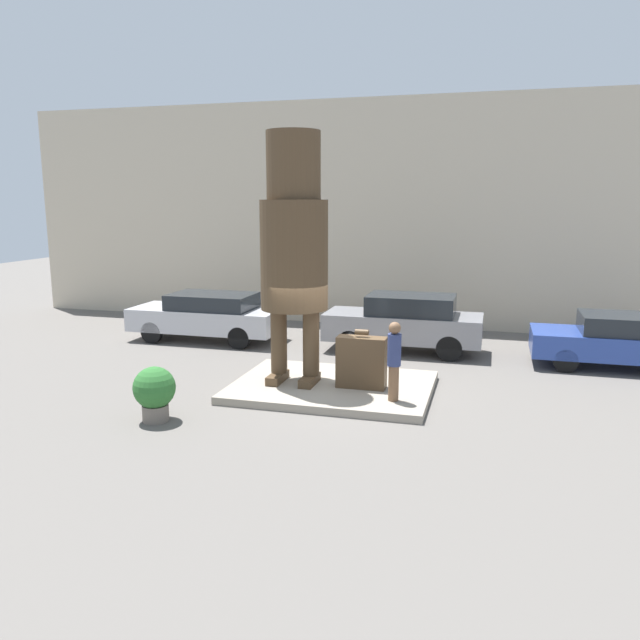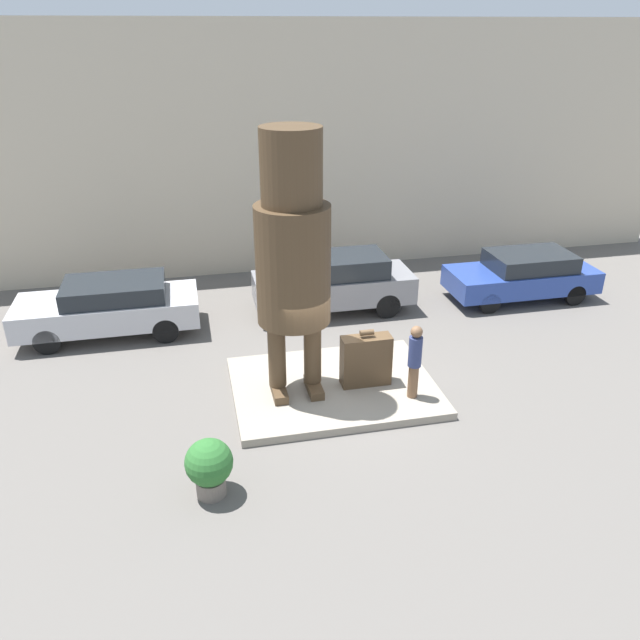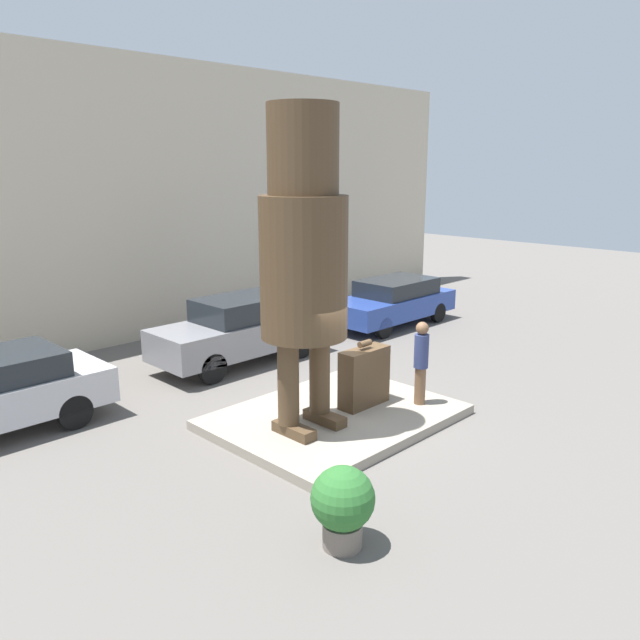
{
  "view_description": "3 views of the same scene",
  "coord_description": "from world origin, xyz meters",
  "px_view_note": "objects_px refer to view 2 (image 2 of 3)",
  "views": [
    {
      "loc": [
        3.47,
        -13.56,
        4.38
      ],
      "look_at": [
        -0.24,
        -0.22,
        1.72
      ],
      "focal_mm": 35.0,
      "sensor_mm": 36.0,
      "label": 1
    },
    {
      "loc": [
        -2.92,
        -11.84,
        7.58
      ],
      "look_at": [
        -0.36,
        -0.22,
        1.93
      ],
      "focal_mm": 35.0,
      "sensor_mm": 36.0,
      "label": 2
    },
    {
      "loc": [
        -8.29,
        -7.82,
        4.88
      ],
      "look_at": [
        -0.35,
        0.06,
        2.1
      ],
      "focal_mm": 35.0,
      "sensor_mm": 36.0,
      "label": 3
    }
  ],
  "objects_px": {
    "statue_figure": "(293,248)",
    "parked_car_grey": "(335,282)",
    "parked_car_blue": "(523,274)",
    "parked_car_silver": "(110,306)",
    "giant_suitcase": "(366,360)",
    "planter_pot": "(209,466)",
    "tourist": "(415,359)"
  },
  "relations": [
    {
      "from": "statue_figure",
      "to": "parked_car_grey",
      "type": "relative_size",
      "value": 1.26
    },
    {
      "from": "statue_figure",
      "to": "giant_suitcase",
      "type": "relative_size",
      "value": 4.22
    },
    {
      "from": "statue_figure",
      "to": "giant_suitcase",
      "type": "xyz_separation_m",
      "value": [
        1.6,
        -0.05,
        -2.74
      ]
    },
    {
      "from": "giant_suitcase",
      "to": "planter_pot",
      "type": "bearing_deg",
      "value": -142.58
    },
    {
      "from": "statue_figure",
      "to": "tourist",
      "type": "bearing_deg",
      "value": -18.22
    },
    {
      "from": "parked_car_grey",
      "to": "tourist",
      "type": "bearing_deg",
      "value": 95.41
    },
    {
      "from": "statue_figure",
      "to": "giant_suitcase",
      "type": "distance_m",
      "value": 3.17
    },
    {
      "from": "statue_figure",
      "to": "parked_car_silver",
      "type": "bearing_deg",
      "value": 135.32
    },
    {
      "from": "parked_car_grey",
      "to": "planter_pot",
      "type": "bearing_deg",
      "value": 60.87
    },
    {
      "from": "statue_figure",
      "to": "planter_pot",
      "type": "height_order",
      "value": "statue_figure"
    },
    {
      "from": "statue_figure",
      "to": "giant_suitcase",
      "type": "bearing_deg",
      "value": -1.95
    },
    {
      "from": "parked_car_silver",
      "to": "giant_suitcase",
      "type": "bearing_deg",
      "value": 143.97
    },
    {
      "from": "parked_car_grey",
      "to": "parked_car_blue",
      "type": "distance_m",
      "value": 5.77
    },
    {
      "from": "tourist",
      "to": "parked_car_silver",
      "type": "relative_size",
      "value": 0.36
    },
    {
      "from": "tourist",
      "to": "parked_car_blue",
      "type": "height_order",
      "value": "tourist"
    },
    {
      "from": "statue_figure",
      "to": "parked_car_grey",
      "type": "bearing_deg",
      "value": 65.67
    },
    {
      "from": "parked_car_silver",
      "to": "parked_car_blue",
      "type": "bearing_deg",
      "value": 179.3
    },
    {
      "from": "statue_figure",
      "to": "tourist",
      "type": "height_order",
      "value": "statue_figure"
    },
    {
      "from": "statue_figure",
      "to": "parked_car_blue",
      "type": "bearing_deg",
      "value": 27.66
    },
    {
      "from": "tourist",
      "to": "giant_suitcase",
      "type": "bearing_deg",
      "value": 138.57
    },
    {
      "from": "giant_suitcase",
      "to": "tourist",
      "type": "height_order",
      "value": "tourist"
    },
    {
      "from": "giant_suitcase",
      "to": "parked_car_silver",
      "type": "bearing_deg",
      "value": 143.97
    },
    {
      "from": "statue_figure",
      "to": "planter_pot",
      "type": "xyz_separation_m",
      "value": [
        -2.04,
        -2.84,
        -2.89
      ]
    },
    {
      "from": "giant_suitcase",
      "to": "parked_car_grey",
      "type": "distance_m",
      "value": 4.42
    },
    {
      "from": "planter_pot",
      "to": "tourist",
      "type": "bearing_deg",
      "value": 24.33
    },
    {
      "from": "tourist",
      "to": "parked_car_silver",
      "type": "distance_m",
      "value": 8.37
    },
    {
      "from": "parked_car_silver",
      "to": "planter_pot",
      "type": "xyz_separation_m",
      "value": [
        2.2,
        -7.04,
        -0.18
      ]
    },
    {
      "from": "giant_suitcase",
      "to": "parked_car_grey",
      "type": "relative_size",
      "value": 0.3
    },
    {
      "from": "parked_car_grey",
      "to": "parked_car_blue",
      "type": "relative_size",
      "value": 1.02
    },
    {
      "from": "parked_car_blue",
      "to": "statue_figure",
      "type": "bearing_deg",
      "value": 27.66
    },
    {
      "from": "statue_figure",
      "to": "parked_car_silver",
      "type": "height_order",
      "value": "statue_figure"
    },
    {
      "from": "parked_car_blue",
      "to": "giant_suitcase",
      "type": "bearing_deg",
      "value": 33.83
    }
  ]
}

